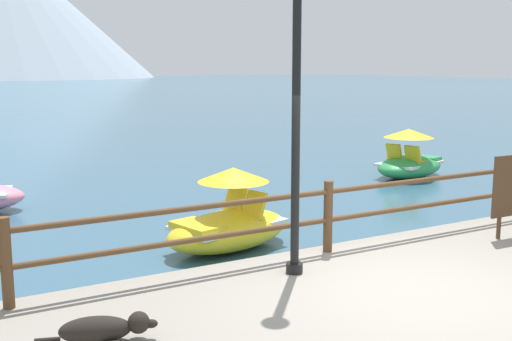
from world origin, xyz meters
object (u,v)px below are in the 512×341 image
dog_resting (103,329)px  pedal_boat_0 (229,222)px  pedal_boat_1 (410,161)px  lamp_post (297,63)px

dog_resting → pedal_boat_0: 4.26m
pedal_boat_1 → pedal_boat_0: bearing=-154.2°
lamp_post → dog_resting: (-2.50, -0.74, -2.33)m
lamp_post → pedal_boat_0: bearing=81.7°
pedal_boat_0 → pedal_boat_1: (6.83, 3.31, -0.01)m
dog_resting → pedal_boat_0: pedal_boat_0 is taller
dog_resting → pedal_boat_0: (2.85, 3.17, -0.09)m
lamp_post → pedal_boat_1: 9.51m
dog_resting → pedal_boat_0: bearing=48.0°
dog_resting → pedal_boat_1: size_ratio=0.41×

